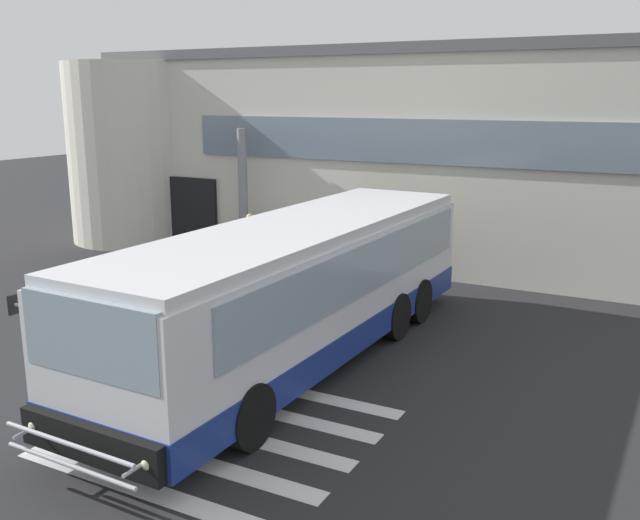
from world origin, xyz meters
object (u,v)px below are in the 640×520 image
at_px(bus_main_foreground, 298,294).
at_px(passenger_near_column, 250,239).
at_px(passenger_by_doorway, 282,243).
at_px(safety_bollard_yellow, 317,273).
at_px(entry_support_column, 243,196).
at_px(passenger_at_curb_edge, 304,241).

xyz_separation_m(bus_main_foreground, passenger_near_column, (-4.78, 5.56, -0.40)).
relative_size(bus_main_foreground, passenger_by_doorway, 6.53).
distance_m(bus_main_foreground, safety_bollard_yellow, 5.13).
bearing_deg(passenger_by_doorway, entry_support_column, 154.84).
distance_m(passenger_near_column, passenger_at_curb_edge, 1.67).
distance_m(entry_support_column, passenger_by_doorway, 2.39).
bearing_deg(passenger_by_doorway, safety_bollard_yellow, -29.27).
height_order(entry_support_column, passenger_at_curb_edge, entry_support_column).
bearing_deg(passenger_at_curb_edge, passenger_by_doorway, -147.01).
bearing_deg(bus_main_foreground, passenger_by_doorway, 123.58).
relative_size(entry_support_column, safety_bollard_yellow, 4.51).
bearing_deg(bus_main_foreground, passenger_near_column, 130.68).
relative_size(passenger_near_column, passenger_by_doorway, 1.00).
distance_m(passenger_by_doorway, passenger_at_curb_edge, 0.63).
distance_m(entry_support_column, safety_bollard_yellow, 4.26).
xyz_separation_m(entry_support_column, safety_bollard_yellow, (3.52, -1.80, -1.58)).
relative_size(entry_support_column, passenger_by_doorway, 2.42).
height_order(passenger_by_doorway, passenger_at_curb_edge, same).
relative_size(entry_support_column, bus_main_foreground, 0.37).
xyz_separation_m(entry_support_column, passenger_near_column, (0.80, -0.86, -1.10)).
bearing_deg(passenger_at_curb_edge, entry_support_column, 167.10).
bearing_deg(passenger_at_curb_edge, safety_bollard_yellow, -48.99).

